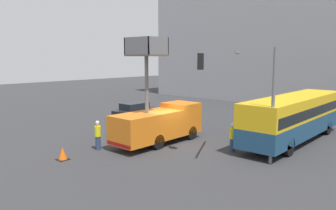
{
  "coord_description": "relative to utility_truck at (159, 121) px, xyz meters",
  "views": [
    {
      "loc": [
        13.76,
        -15.91,
        5.71
      ],
      "look_at": [
        -1.02,
        0.58,
        2.5
      ],
      "focal_mm": 35.0,
      "sensor_mm": 36.0,
      "label": 1
    }
  ],
  "objects": [
    {
      "name": "traffic_cone_near_truck",
      "position": [
        -1.56,
        -6.25,
        -1.18
      ],
      "size": [
        0.63,
        0.63,
        0.72
      ],
      "color": "black",
      "rests_on": "ground_plane"
    },
    {
      "name": "city_bus",
      "position": [
        6.54,
        6.64,
        0.33
      ],
      "size": [
        2.56,
        11.89,
        3.11
      ],
      "rotation": [
        0.0,
        0.0,
        1.84
      ],
      "color": "navy",
      "rests_on": "ground_plane"
    },
    {
      "name": "utility_truck",
      "position": [
        0.0,
        0.0,
        0.0
      ],
      "size": [
        2.22,
        6.83,
        6.95
      ],
      "color": "orange",
      "rests_on": "ground_plane"
    },
    {
      "name": "parked_car_curbside",
      "position": [
        -8.5,
        5.67,
        -0.8
      ],
      "size": [
        1.85,
        4.63,
        1.4
      ],
      "color": "black",
      "rests_on": "ground_plane"
    },
    {
      "name": "traffic_light_pole",
      "position": [
        6.22,
        0.29,
        2.75
      ],
      "size": [
        3.77,
        3.52,
        6.26
      ],
      "color": "slate",
      "rests_on": "ground_plane"
    },
    {
      "name": "road_worker_near_truck",
      "position": [
        -1.76,
        -3.68,
        -0.59
      ],
      "size": [
        0.38,
        0.38,
        1.84
      ],
      "rotation": [
        0.0,
        0.0,
        4.72
      ],
      "color": "navy",
      "rests_on": "ground_plane"
    },
    {
      "name": "building_backdrop_far",
      "position": [
        1.02,
        27.07,
        6.91
      ],
      "size": [
        44.0,
        10.0,
        16.85
      ],
      "color": "#9E9EA3",
      "rests_on": "ground_plane"
    },
    {
      "name": "road_worker_directing",
      "position": [
        4.74,
        1.53,
        -0.63
      ],
      "size": [
        0.38,
        0.38,
        1.79
      ],
      "rotation": [
        0.0,
        0.0,
        2.83
      ],
      "color": "navy",
      "rests_on": "ground_plane"
    },
    {
      "name": "ground_plane",
      "position": [
        1.02,
        0.33,
        -1.52
      ],
      "size": [
        120.0,
        120.0,
        0.0
      ],
      "primitive_type": "plane",
      "color": "#333335"
    }
  ]
}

